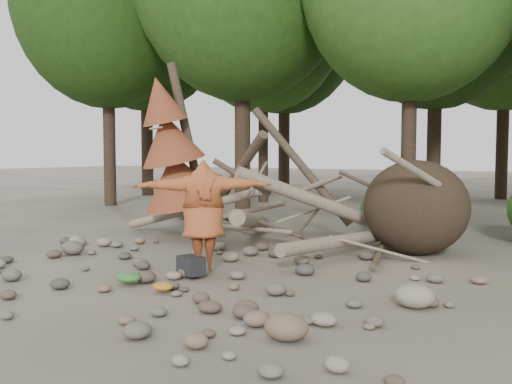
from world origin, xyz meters
The scene contains 12 objects.
ground centered at (0.00, 0.00, 0.00)m, with size 120.00×120.00×0.00m, color #514C44.
deadfall_pile centered at (2.02, 4.24, 0.95)m, with size 8.55×5.24×3.30m.
dead_conifer centered at (-3.12, 3.37, 2.11)m, with size 2.06×2.16×4.35m.
bush_left centered at (-5.50, 7.20, 0.72)m, with size 1.80×1.80×1.44m, color #224612.
bush_mid centered at (0.80, 7.80, 0.56)m, with size 1.40×1.40×1.12m, color #2D5919.
frisbee_thrower centered at (0.02, 0.36, 1.04)m, with size 2.67×1.99×2.55m.
backpack centered at (-0.05, 0.10, 0.15)m, with size 0.46×0.31×0.31m, color black.
cloth_green centered at (-0.57, -0.87, 0.08)m, with size 0.43×0.36×0.16m, color #356E2C.
cloth_orange centered at (0.26, -1.00, 0.06)m, with size 0.34×0.27×0.12m, color #AF711E.
boulder_front_right centered at (2.87, -1.92, 0.16)m, with size 0.52×0.47×0.31m, color brown.
boulder_mid_right centered at (3.74, 0.19, 0.17)m, with size 0.55×0.50×0.33m, color gray.
boulder_mid_left centered at (-3.50, 0.55, 0.15)m, with size 0.49×0.44×0.29m, color #5E574F.
Camera 1 is at (5.86, -7.53, 2.14)m, focal length 40.00 mm.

